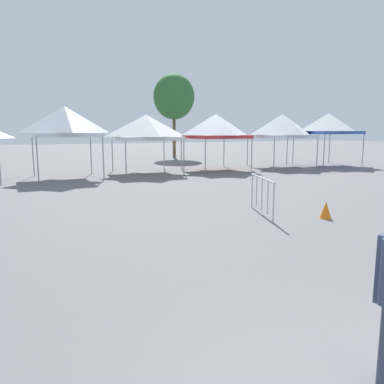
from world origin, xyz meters
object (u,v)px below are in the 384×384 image
canopy_tent_right_of_center (282,126)px  canopy_tent_behind_right (328,124)px  canopy_tent_center (65,122)px  traffic_cone_lot_center (326,210)px  crowd_barrier_mid_lot (262,188)px  canopy_tent_left_of_center (146,127)px  tree_behind_tents_center (174,97)px  canopy_tent_behind_center (216,126)px

canopy_tent_right_of_center → canopy_tent_behind_right: size_ratio=0.99×
canopy_tent_center → canopy_tent_right_of_center: (13.62, 0.36, -0.15)m
traffic_cone_lot_center → crowd_barrier_mid_lot: bearing=138.0°
canopy_tent_left_of_center → tree_behind_tents_center: (6.17, 10.86, 2.73)m
canopy_tent_behind_right → canopy_tent_center: bearing=-180.0°
canopy_tent_behind_center → tree_behind_tents_center: (1.83, 11.08, 2.65)m
canopy_tent_left_of_center → tree_behind_tents_center: 12.79m
canopy_tent_left_of_center → canopy_tent_behind_right: 12.84m
tree_behind_tents_center → canopy_tent_behind_right: bearing=-60.2°
canopy_tent_center → tree_behind_tents_center: 15.92m
canopy_tent_center → tree_behind_tents_center: tree_behind_tents_center is taller
traffic_cone_lot_center → canopy_tent_left_of_center: bearing=93.4°
canopy_tent_center → canopy_tent_behind_right: size_ratio=0.99×
canopy_tent_center → tree_behind_tents_center: (10.62, 11.61, 2.47)m
canopy_tent_center → canopy_tent_left_of_center: canopy_tent_center is taller
tree_behind_tents_center → traffic_cone_lot_center: size_ratio=15.74×
canopy_tent_left_of_center → canopy_tent_behind_center: canopy_tent_behind_center is taller
canopy_tent_left_of_center → traffic_cone_lot_center: canopy_tent_left_of_center is taller
canopy_tent_behind_right → crowd_barrier_mid_lot: bearing=-140.0°
canopy_tent_center → crowd_barrier_mid_lot: size_ratio=1.77×
canopy_tent_left_of_center → canopy_tent_behind_right: (12.82, -0.74, 0.29)m
canopy_tent_center → canopy_tent_right_of_center: size_ratio=0.99×
canopy_tent_left_of_center → canopy_tent_behind_right: canopy_tent_behind_right is taller
canopy_tent_left_of_center → crowd_barrier_mid_lot: bearing=-92.5°
canopy_tent_center → canopy_tent_left_of_center: size_ratio=1.03×
crowd_barrier_mid_lot → canopy_tent_center: bearing=109.4°
canopy_tent_right_of_center → traffic_cone_lot_center: 15.43m
canopy_tent_left_of_center → tree_behind_tents_center: tree_behind_tents_center is taller
canopy_tent_behind_center → crowd_barrier_mid_lot: bearing=-112.5°
canopy_tent_right_of_center → canopy_tent_behind_center: bearing=178.0°
canopy_tent_center → canopy_tent_behind_center: bearing=3.4°
canopy_tent_right_of_center → traffic_cone_lot_center: bearing=-123.4°
canopy_tent_left_of_center → canopy_tent_right_of_center: canopy_tent_right_of_center is taller
tree_behind_tents_center → traffic_cone_lot_center: 25.08m
canopy_tent_left_of_center → traffic_cone_lot_center: bearing=-86.6°
canopy_tent_right_of_center → traffic_cone_lot_center: (-8.39, -12.72, -2.44)m
canopy_tent_center → canopy_tent_left_of_center: bearing=9.5°
canopy_tent_behind_center → canopy_tent_behind_right: 8.50m
canopy_tent_behind_right → traffic_cone_lot_center: size_ratio=7.81×
canopy_tent_left_of_center → canopy_tent_center: bearing=-170.5°
canopy_tent_behind_right → traffic_cone_lot_center: (-12.04, -12.37, -2.62)m
canopy_tent_right_of_center → canopy_tent_behind_right: canopy_tent_behind_right is taller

